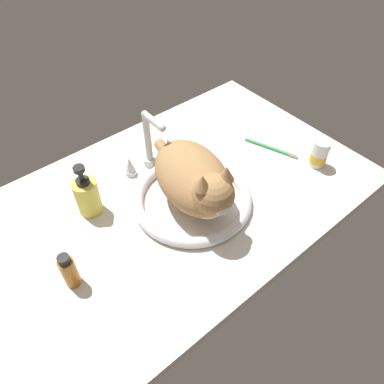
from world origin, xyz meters
The scene contains 8 objects.
countertop centered at (0.00, 0.00, 1.50)cm, with size 116.71×70.67×3.00cm, color silver.
sink_basin centered at (4.34, -4.66, 4.37)cm, with size 33.33×33.33×3.05cm.
faucet centered at (4.34, 14.82, 10.54)cm, with size 17.38×10.99×19.57cm.
cat centered at (3.90, -6.65, 13.39)cm, with size 23.14×38.84×18.22cm.
amber_bottle centered at (-32.99, -6.35, 7.89)cm, with size 3.60×3.60×10.49cm.
soap_pump_bottle centered at (-18.94, 10.74, 8.77)cm, with size 6.41×6.41×16.08cm.
pill_bottle centered at (43.83, -17.34, 7.16)cm, with size 5.03×5.03×8.96cm.
toothbrush centered at (38.59, -3.68, 3.62)cm, with size 6.99×16.85×1.70cm.
Camera 1 is at (-38.96, -57.00, 80.14)cm, focal length 34.17 mm.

